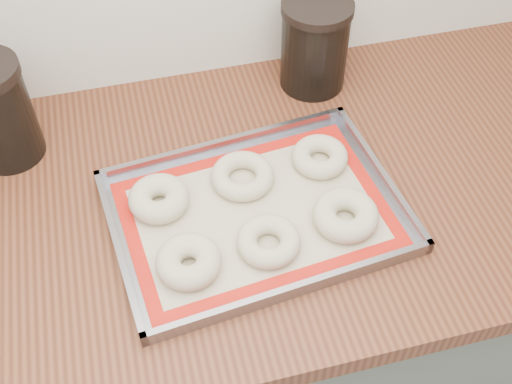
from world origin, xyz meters
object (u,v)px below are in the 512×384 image
object	(u,v)px
bagel_front_left	(189,262)
bagel_back_right	(320,157)
baking_tray	(256,213)
bagel_front_mid	(269,241)
canister_right	(315,44)
bagel_back_mid	(242,176)
bagel_back_left	(159,199)
bagel_front_right	(346,215)

from	to	relation	value
bagel_front_left	bagel_back_right	distance (m)	0.30
baking_tray	bagel_front_mid	world-z (taller)	bagel_front_mid
baking_tray	canister_right	bearing A→B (deg)	57.74
bagel_back_mid	bagel_front_mid	bearing A→B (deg)	-87.00
canister_right	bagel_back_left	bearing A→B (deg)	-144.08
bagel_front_right	bagel_back_left	xyz separation A→B (m)	(-0.28, 0.11, 0.00)
bagel_back_left	bagel_back_mid	world-z (taller)	bagel_back_left
bagel_back_mid	bagel_front_left	bearing A→B (deg)	-128.28
bagel_front_mid	bagel_front_right	bearing A→B (deg)	7.50
baking_tray	bagel_back_right	size ratio (longest dim) A/B	5.08
baking_tray	bagel_back_mid	world-z (taller)	bagel_back_mid
bagel_back_right	bagel_back_mid	bearing A→B (deg)	-175.94
bagel_front_right	canister_right	bearing A→B (deg)	81.00
bagel_front_left	bagel_back_mid	world-z (taller)	bagel_front_left
bagel_front_mid	bagel_back_mid	bearing A→B (deg)	93.00
bagel_back_left	bagel_front_mid	bearing A→B (deg)	-39.42
bagel_front_mid	bagel_back_right	size ratio (longest dim) A/B	1.03
bagel_front_right	bagel_back_mid	size ratio (longest dim) A/B	1.00
canister_right	baking_tray	bearing A→B (deg)	-122.26
baking_tray	bagel_back_mid	xyz separation A→B (m)	(-0.00, 0.07, 0.01)
bagel_front_right	baking_tray	bearing A→B (deg)	158.81
bagel_front_left	bagel_back_left	xyz separation A→B (m)	(-0.02, 0.13, -0.00)
bagel_back_right	canister_right	distance (m)	0.23
bagel_front_left	bagel_front_mid	distance (m)	0.13
bagel_front_left	bagel_front_mid	size ratio (longest dim) A/B	1.00
bagel_back_left	canister_right	distance (m)	0.42
bagel_back_right	canister_right	xyz separation A→B (m)	(0.05, 0.22, 0.07)
baking_tray	bagel_back_right	bearing A→B (deg)	31.63
bagel_back_mid	bagel_back_right	bearing A→B (deg)	4.06
bagel_back_mid	canister_right	size ratio (longest dim) A/B	0.60
bagel_back_left	bagel_back_mid	distance (m)	0.14
canister_right	bagel_back_mid	bearing A→B (deg)	-130.57
bagel_back_left	bagel_back_right	distance (m)	0.28
bagel_back_left	canister_right	xyz separation A→B (m)	(0.34, 0.24, 0.07)
bagel_front_mid	bagel_back_mid	world-z (taller)	bagel_front_mid
baking_tray	canister_right	size ratio (longest dim) A/B	2.78
bagel_front_mid	canister_right	size ratio (longest dim) A/B	0.56
bagel_front_left	bagel_front_right	world-z (taller)	bagel_front_left
baking_tray	bagel_back_right	world-z (taller)	bagel_back_right
baking_tray	bagel_front_left	distance (m)	0.15
bagel_front_right	canister_right	size ratio (longest dim) A/B	0.60
bagel_front_left	canister_right	world-z (taller)	canister_right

